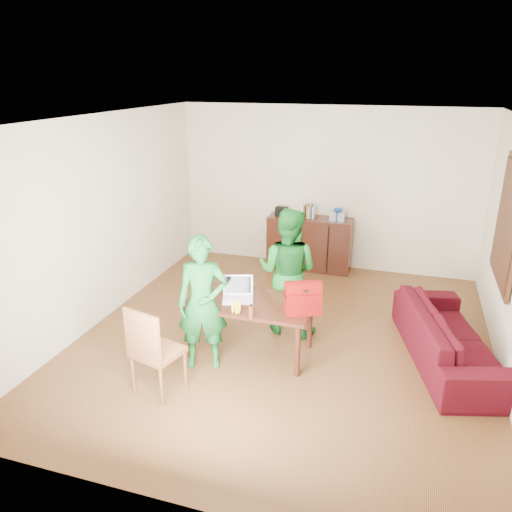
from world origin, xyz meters
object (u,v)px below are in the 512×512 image
(bottle, at_px, (251,311))
(sofa, at_px, (450,337))
(chair, at_px, (158,367))
(person_near, at_px, (203,303))
(laptop, at_px, (238,297))
(table, at_px, (251,307))
(red_bag, at_px, (303,300))
(person_far, at_px, (287,271))

(bottle, xyz_separation_m, sofa, (2.12, 0.92, -0.45))
(chair, distance_m, person_near, 0.83)
(laptop, bearing_deg, bottle, -70.56)
(table, height_order, bottle, bottle)
(table, relative_size, chair, 1.45)
(bottle, distance_m, sofa, 2.35)
(chair, relative_size, laptop, 2.44)
(red_bag, xyz_separation_m, sofa, (1.62, 0.61, -0.52))
(red_bag, bearing_deg, chair, -166.93)
(table, bearing_deg, person_far, 68.50)
(person_far, xyz_separation_m, laptop, (-0.42, -0.70, -0.10))
(red_bag, bearing_deg, person_far, 92.88)
(table, xyz_separation_m, laptop, (-0.15, -0.03, 0.13))
(bottle, bearing_deg, chair, -142.18)
(table, relative_size, person_far, 0.88)
(table, bearing_deg, person_near, -135.62)
(table, distance_m, chair, 1.28)
(table, xyz_separation_m, bottle, (0.13, -0.40, 0.16))
(table, distance_m, red_bag, 0.68)
(chair, distance_m, red_bag, 1.70)
(table, height_order, chair, chair)
(chair, bearing_deg, bottle, 52.55)
(person_far, bearing_deg, sofa, -178.89)
(chair, bearing_deg, person_near, 82.07)
(bottle, bearing_deg, table, 108.31)
(person_near, relative_size, sofa, 0.74)
(bottle, relative_size, sofa, 0.08)
(person_far, height_order, laptop, person_far)
(person_far, distance_m, red_bag, 0.85)
(chair, relative_size, person_near, 0.64)
(table, relative_size, person_near, 0.93)
(person_far, bearing_deg, laptop, 64.66)
(table, distance_m, person_near, 0.62)
(person_near, distance_m, bottle, 0.56)
(laptop, xyz_separation_m, red_bag, (0.78, -0.07, 0.10))
(person_far, relative_size, sofa, 0.78)
(laptop, xyz_separation_m, sofa, (2.40, 0.55, -0.42))
(table, bearing_deg, bottle, -71.62)
(table, height_order, red_bag, red_bag)
(person_near, bearing_deg, sofa, 1.01)
(person_near, distance_m, sofa, 2.87)
(bottle, bearing_deg, laptop, 127.14)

